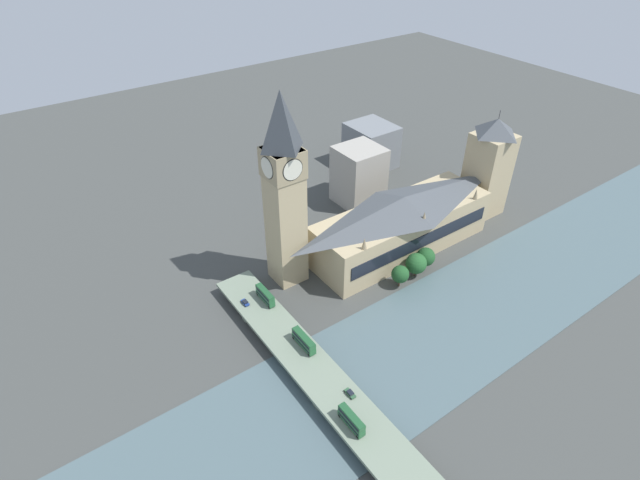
% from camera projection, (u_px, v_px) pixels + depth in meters
% --- Properties ---
extents(ground_plane, '(600.00, 600.00, 0.00)m').
position_uv_depth(ground_plane, '(411.00, 272.00, 214.08)').
color(ground_plane, '#424442').
extents(river_water, '(51.87, 360.00, 0.30)m').
position_uv_depth(river_water, '(469.00, 315.00, 192.90)').
color(river_water, '#4C6066').
rests_on(river_water, ground_plane).
extents(parliament_hall, '(26.61, 84.71, 26.94)m').
position_uv_depth(parliament_hall, '(402.00, 223.00, 220.61)').
color(parliament_hall, tan).
rests_on(parliament_hall, ground_plane).
extents(clock_tower, '(13.66, 13.66, 80.66)m').
position_uv_depth(clock_tower, '(284.00, 189.00, 186.68)').
color(clock_tower, tan).
rests_on(clock_tower, ground_plane).
extents(victoria_tower, '(16.99, 16.99, 53.00)m').
position_uv_depth(victoria_tower, '(488.00, 167.00, 239.89)').
color(victoria_tower, tan).
rests_on(victoria_tower, ground_plane).
extents(road_bridge, '(135.74, 14.90, 5.03)m').
position_uv_depth(road_bridge, '(331.00, 391.00, 159.52)').
color(road_bridge, '#5D6A59').
rests_on(road_bridge, ground_plane).
extents(double_decker_bus_lead, '(11.39, 2.65, 4.97)m').
position_uv_depth(double_decker_bus_lead, '(304.00, 340.00, 171.94)').
color(double_decker_bus_lead, '#235B33').
rests_on(double_decker_bus_lead, road_bridge).
extents(double_decker_bus_mid, '(10.40, 2.47, 5.06)m').
position_uv_depth(double_decker_bus_mid, '(351.00, 420.00, 146.61)').
color(double_decker_bus_mid, '#235B33').
rests_on(double_decker_bus_mid, road_bridge).
extents(double_decker_bus_rear, '(10.75, 2.47, 5.10)m').
position_uv_depth(double_decker_bus_rear, '(265.00, 295.00, 190.65)').
color(double_decker_bus_rear, '#235B33').
rests_on(double_decker_bus_rear, road_bridge).
extents(car_northbound_lead, '(4.15, 1.76, 1.41)m').
position_uv_depth(car_northbound_lead, '(350.00, 393.00, 156.72)').
color(car_northbound_lead, '#2D5638').
rests_on(car_northbound_lead, road_bridge).
extents(car_northbound_tail, '(4.04, 1.82, 1.39)m').
position_uv_depth(car_northbound_tail, '(245.00, 302.00, 190.43)').
color(car_northbound_tail, navy).
rests_on(car_northbound_tail, road_bridge).
extents(city_block_west, '(26.04, 23.38, 24.33)m').
position_uv_depth(city_block_west, '(371.00, 145.00, 288.32)').
color(city_block_west, slate).
rests_on(city_block_west, ground_plane).
extents(city_block_center, '(21.15, 21.66, 29.94)m').
position_uv_depth(city_block_center, '(359.00, 175.00, 253.14)').
color(city_block_center, '#A39E93').
rests_on(city_block_center, ground_plane).
extents(tree_embankment_near, '(7.38, 7.38, 9.98)m').
position_uv_depth(tree_embankment_near, '(400.00, 274.00, 203.17)').
color(tree_embankment_near, brown).
rests_on(tree_embankment_near, ground_plane).
extents(tree_embankment_mid, '(8.08, 8.08, 10.49)m').
position_uv_depth(tree_embankment_mid, '(426.00, 257.00, 212.31)').
color(tree_embankment_mid, brown).
rests_on(tree_embankment_mid, ground_plane).
extents(tree_embankment_far, '(8.96, 8.96, 10.93)m').
position_uv_depth(tree_embankment_far, '(416.00, 263.00, 208.62)').
color(tree_embankment_far, brown).
rests_on(tree_embankment_far, ground_plane).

